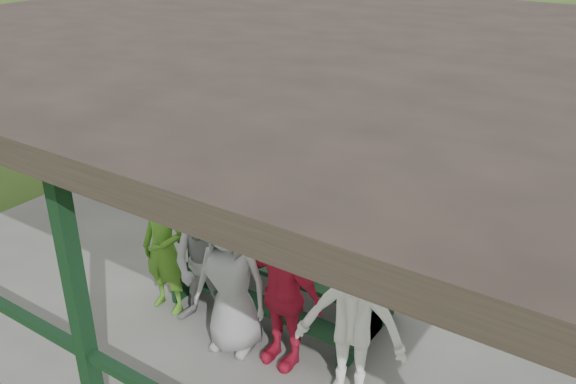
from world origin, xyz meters
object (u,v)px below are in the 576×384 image
Objects in this scene: contestant_white_fedora at (352,322)px; pickup_truck at (535,76)px; picnic_table_near at (282,276)px; contestant_green at (164,248)px; spectator_grey at (433,193)px; picnic_table_far at (372,220)px; contestant_red at (282,293)px; contestant_grey_mid at (232,281)px; farm_trailer at (330,78)px; spectator_lblue at (328,161)px; spectator_blue at (310,133)px; contestant_grey_left at (205,265)px.

pickup_truck is (-1.07, 11.65, -0.18)m from contestant_white_fedora.
picnic_table_near is 1.60× the size of contestant_green.
spectator_grey is 7.98m from pickup_truck.
picnic_table_far is 2.83m from contestant_red.
pickup_truck is (0.34, 10.83, 0.24)m from picnic_table_near.
contestant_red is at bearing -179.36° from pickup_truck.
contestant_red is 0.95× the size of contestant_white_fedora.
contestant_grey_mid is 0.42× the size of farm_trailer.
contestant_green is 0.94× the size of contestant_white_fedora.
picnic_table_near is 1.57× the size of contestant_grey_mid.
contestant_grey_mid is 3.84m from spectator_lblue.
contestant_grey_mid is at bearing 122.90° from spectator_blue.
picnic_table_near is 1.46× the size of spectator_blue.
contestant_grey_left reaches higher than pickup_truck.
contestant_red is at bearing 129.92° from spectator_blue.
contestant_white_fedora reaches higher than contestant_grey_mid.
picnic_table_far is 0.58× the size of farm_trailer.
contestant_grey_mid is (-0.29, -2.90, 0.42)m from picnic_table_far.
farm_trailer reaches higher than picnic_table_near.
contestant_white_fedora reaches higher than picnic_table_far.
picnic_table_far is 7.47m from farm_trailer.
farm_trailer is at bearing -38.49° from spectator_grey.
contestant_green is 0.98× the size of contestant_red.
contestant_green is at bearing 109.22° from spectator_blue.
picnic_table_near is at bearing 31.38° from contestant_green.
contestant_white_fedora is (1.47, 0.09, 0.02)m from contestant_grey_mid.
contestant_red is 3.67m from spectator_grey.
contestant_grey_mid is 4.75m from spectator_blue.
contestant_grey_left is 0.90× the size of contestant_white_fedora.
contestant_red is at bearing -0.70° from contestant_grey_mid.
contestant_grey_mid is 9.86m from farm_trailer.
pickup_truck is 1.40× the size of farm_trailer.
pickup_truck is at bearing 88.19° from picnic_table_near.
farm_trailer is (-4.42, -2.74, -0.10)m from pickup_truck.
spectator_blue is at bearing 163.36° from pickup_truck.
picnic_table_near is 1.03m from contestant_red.
contestant_grey_mid is 1.47m from contestant_white_fedora.
picnic_table_near is at bearing 120.65° from spectator_lblue.
pickup_truck is (0.10, 8.83, 0.25)m from picnic_table_far.
contestant_red is (1.74, 0.00, 0.01)m from contestant_green.
pickup_truck is at bearing 95.03° from contestant_red.
farm_trailer is at bearing 116.72° from picnic_table_near.
spectator_lblue reaches higher than spectator_grey.
picnic_table_near is at bearing -52.08° from farm_trailer.
contestant_red is (1.11, -0.03, 0.05)m from contestant_grey_left.
contestant_green is 0.41× the size of farm_trailer.
contestant_green is at bearing -117.39° from picnic_table_far.
contestant_grey_mid reaches higher than spectator_grey.
contestant_green reaches higher than spectator_lblue.
contestant_white_fedora reaches higher than spectator_lblue.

